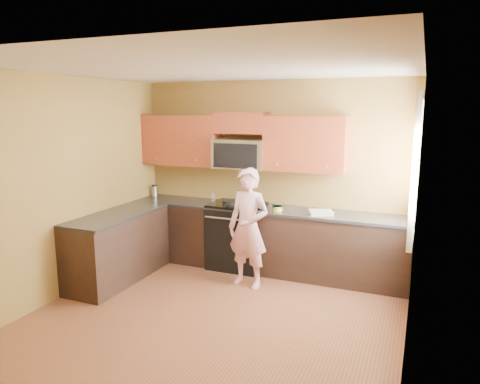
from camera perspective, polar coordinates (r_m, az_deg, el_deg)
The scene contains 25 objects.
floor at distance 5.15m, azimuth -3.63°, elevation -15.97°, with size 4.00×4.00×0.00m, color brown.
ceiling at distance 4.62m, azimuth -4.04°, elevation 15.54°, with size 4.00×4.00×0.00m, color white.
wall_back at distance 6.52m, azimuth 3.98°, elevation 2.22°, with size 4.00×4.00×0.00m, color olive.
wall_front at distance 3.10m, azimuth -20.60°, elevation -8.02°, with size 4.00×4.00×0.00m, color olive.
wall_left at distance 5.85m, azimuth -21.66°, elevation 0.51°, with size 4.00×4.00×0.00m, color olive.
wall_right at distance 4.23m, azimuth 21.31°, elevation -3.14°, with size 4.00×4.00×0.00m, color olive.
cabinet_back_run at distance 6.44m, azimuth 3.02°, elevation -6.17°, with size 4.00×0.60×0.88m, color black.
cabinet_left_run at distance 6.31m, azimuth -15.31°, elevation -6.92°, with size 0.60×1.60×0.88m, color black.
countertop_back at distance 6.32m, azimuth 3.03°, elevation -2.20°, with size 4.00×0.62×0.04m, color black.
countertop_left at distance 6.18m, azimuth -15.45°, elevation -2.86°, with size 0.62×1.60×0.04m, color black.
stove at distance 6.55m, azimuth -0.36°, elevation -5.55°, with size 0.76×0.65×0.95m, color black, non-canonical shape.
microwave at distance 6.46m, azimuth 0.06°, elevation 3.07°, with size 0.76×0.40×0.42m, color silver, non-canonical shape.
upper_cab_left at distance 6.93m, azimuth -7.43°, elevation 3.49°, with size 1.22×0.33×0.75m, color #923921, non-canonical shape.
upper_cab_right at distance 6.20m, azimuth 8.25°, elevation 2.63°, with size 1.12×0.33×0.75m, color #923921, non-canonical shape.
upper_cab_over_mw at distance 6.44m, azimuth 0.18°, elevation 8.84°, with size 0.76×0.33×0.30m, color #923921.
window at distance 5.36m, azimuth 21.66°, elevation 2.89°, with size 0.06×1.06×1.66m, color white, non-canonical shape.
woman at distance 5.79m, azimuth 1.07°, elevation -4.61°, with size 0.57×0.37×1.56m, color pink.
frying_pan at distance 6.38m, azimuth -1.08°, elevation -1.61°, with size 0.28×0.49×0.06m, color black, non-canonical shape.
butter_tub at distance 6.10m, azimuth 4.79°, elevation -2.50°, with size 0.13×0.13×0.10m, color yellow, non-canonical shape.
toast_slice at distance 6.16m, azimuth 4.99°, elevation -2.29°, with size 0.11×0.11×0.01m, color #B27F47.
napkin_a at distance 6.22m, azimuth 2.81°, elevation -1.92°, with size 0.11×0.12×0.06m, color silver.
napkin_b at distance 6.02m, azimuth 9.99°, elevation -2.47°, with size 0.12×0.13×0.07m, color silver.
dish_towel at distance 6.01m, azimuth 10.32°, elevation -2.60°, with size 0.30×0.24×0.05m, color white.
travel_mug at distance 7.27m, azimuth -10.86°, elevation -0.51°, with size 0.08×0.08×0.18m, color silver, non-canonical shape.
glass_b at distance 6.73m, azimuth -3.45°, elevation -0.71°, with size 0.07×0.07×0.12m, color silver.
Camera 1 is at (2.05, -4.12, 2.31)m, focal length 33.36 mm.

